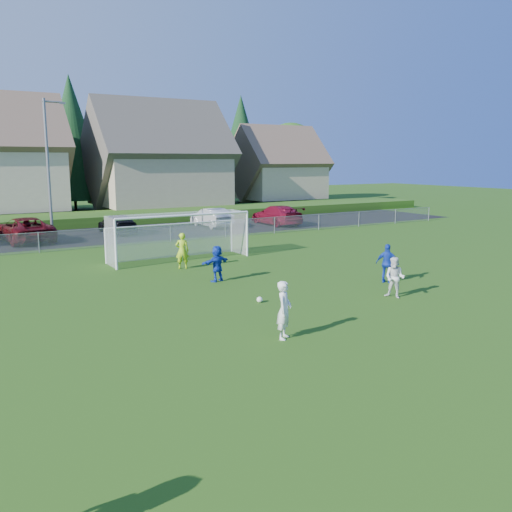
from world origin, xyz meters
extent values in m
plane|color=#193D0C|center=(0.00, 0.00, 0.00)|extent=(160.00, 160.00, 0.00)
plane|color=black|center=(0.00, 27.50, 0.01)|extent=(60.00, 60.00, 0.00)
cube|color=#1E420F|center=(0.00, 35.00, 0.40)|extent=(70.00, 6.00, 0.80)
sphere|color=white|center=(-0.93, 6.20, 0.11)|extent=(0.22, 0.22, 0.22)
imported|color=white|center=(-2.45, 2.32, 0.87)|extent=(0.75, 0.74, 1.75)
imported|color=white|center=(3.87, 4.13, 0.79)|extent=(0.87, 0.95, 1.59)
imported|color=#1231A9|center=(5.53, 6.21, 0.84)|extent=(0.89, 1.04, 1.68)
imported|color=#1231A9|center=(-0.64, 10.22, 0.79)|extent=(1.53, 0.82, 1.58)
imported|color=#9FCB17|center=(-0.81, 13.61, 0.88)|extent=(0.75, 0.63, 1.76)
imported|color=#4D080E|center=(-6.01, 26.98, 0.80)|extent=(3.26, 5.99, 1.59)
imported|color=black|center=(0.32, 27.78, 0.68)|extent=(1.94, 4.67, 1.35)
imported|color=#B7B7B7|center=(7.81, 27.74, 0.75)|extent=(1.69, 4.59, 1.50)
imported|color=maroon|center=(13.07, 26.39, 0.79)|extent=(2.38, 5.51, 1.58)
cylinder|color=white|center=(-3.65, 15.00, 1.22)|extent=(0.12, 0.12, 2.44)
cylinder|color=white|center=(3.65, 15.00, 1.22)|extent=(0.12, 0.12, 2.44)
cylinder|color=white|center=(0.00, 15.00, 2.44)|extent=(7.30, 0.12, 0.12)
cylinder|color=white|center=(-3.65, 16.80, 0.90)|extent=(0.08, 0.08, 1.80)
cylinder|color=white|center=(3.65, 16.80, 0.90)|extent=(0.08, 0.08, 1.80)
cylinder|color=white|center=(0.00, 16.80, 1.80)|extent=(7.30, 0.08, 0.08)
cube|color=silver|center=(0.00, 16.80, 0.90)|extent=(7.30, 0.02, 1.80)
cube|color=silver|center=(-3.65, 15.90, 1.22)|extent=(0.02, 1.80, 2.44)
cube|color=silver|center=(3.65, 15.90, 1.22)|extent=(0.02, 1.80, 2.44)
cube|color=silver|center=(0.00, 15.90, 2.44)|extent=(7.30, 1.80, 0.02)
cube|color=gray|center=(0.00, 22.00, 1.18)|extent=(52.00, 0.03, 0.03)
cube|color=gray|center=(0.00, 22.00, 0.60)|extent=(52.00, 0.02, 1.14)
cylinder|color=gray|center=(0.00, 22.00, 0.60)|extent=(0.06, 0.06, 1.20)
cylinder|color=gray|center=(26.00, 22.00, 0.60)|extent=(0.06, 0.06, 1.20)
cylinder|color=slate|center=(-4.50, 26.00, 4.50)|extent=(0.18, 0.18, 9.00)
cylinder|color=slate|center=(-4.00, 26.00, 8.80)|extent=(1.20, 0.12, 0.12)
cube|color=slate|center=(-3.40, 26.00, 8.75)|extent=(0.36, 0.18, 0.12)
cube|color=tan|center=(9.00, 42.00, 3.30)|extent=(12.00, 10.00, 5.00)
pyramid|color=#4C473F|center=(9.00, 42.00, 11.32)|extent=(13.20, 11.00, 5.52)
cube|color=tan|center=(24.00, 43.00, 2.80)|extent=(9.00, 8.00, 4.00)
pyramid|color=brown|center=(24.00, 43.00, 9.21)|extent=(9.90, 8.80, 4.41)
cylinder|color=#382616|center=(2.00, 48.00, 0.60)|extent=(0.30, 0.30, 1.20)
cone|color=#143819|center=(2.00, 48.00, 7.50)|extent=(7.28, 7.28, 12.60)
cylinder|color=#382616|center=(12.00, 50.00, 1.98)|extent=(0.36, 0.36, 3.96)
sphere|color=#2B5B19|center=(12.00, 50.00, 6.82)|extent=(8.36, 8.36, 8.36)
cylinder|color=#382616|center=(22.00, 48.00, 0.60)|extent=(0.30, 0.30, 1.20)
cone|color=#143819|center=(22.00, 48.00, 7.05)|extent=(6.76, 6.76, 11.70)
cylinder|color=#382616|center=(30.00, 49.00, 1.80)|extent=(0.36, 0.36, 3.60)
sphere|color=#2B5B19|center=(30.00, 49.00, 6.20)|extent=(7.60, 7.60, 7.60)
camera|label=1|loc=(-11.12, -10.44, 5.24)|focal=38.00mm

